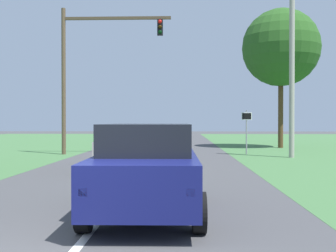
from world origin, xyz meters
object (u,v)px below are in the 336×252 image
object	(u,v)px
red_suv_near	(147,166)
traffic_light	(89,60)
oak_tree_right	(281,48)
pickup_truck_lead	(130,146)
keep_moving_sign	(247,126)
utility_pole_right	(292,79)

from	to	relation	value
red_suv_near	traffic_light	distance (m)	16.47
oak_tree_right	red_suv_near	bearing A→B (deg)	-110.17
pickup_truck_lead	traffic_light	bearing A→B (deg)	115.12
pickup_truck_lead	oak_tree_right	size ratio (longest dim) A/B	0.56
keep_moving_sign	oak_tree_right	distance (m)	8.96
traffic_light	utility_pole_right	size ratio (longest dim) A/B	1.01
pickup_truck_lead	traffic_light	xyz separation A→B (m)	(-3.27, 6.97, 4.53)
oak_tree_right	traffic_light	bearing A→B (deg)	-153.24
red_suv_near	keep_moving_sign	bearing A→B (deg)	73.72
keep_moving_sign	oak_tree_right	size ratio (longest dim) A/B	0.26
pickup_truck_lead	utility_pole_right	xyz separation A→B (m)	(7.96, 5.31, 3.25)
oak_tree_right	keep_moving_sign	bearing A→B (deg)	-119.05
keep_moving_sign	traffic_light	bearing A→B (deg)	-178.86
traffic_light	oak_tree_right	world-z (taller)	oak_tree_right
pickup_truck_lead	oak_tree_right	xyz separation A→B (m)	(9.27, 13.28, 6.29)
utility_pole_right	red_suv_near	bearing A→B (deg)	-115.98
red_suv_near	oak_tree_right	xyz separation A→B (m)	(7.89, 21.48, 6.22)
pickup_truck_lead	keep_moving_sign	distance (m)	9.27
red_suv_near	keep_moving_sign	size ratio (longest dim) A/B	1.85
traffic_light	oak_tree_right	size ratio (longest dim) A/B	0.85
keep_moving_sign	utility_pole_right	bearing A→B (deg)	-41.10
red_suv_near	utility_pole_right	world-z (taller)	utility_pole_right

